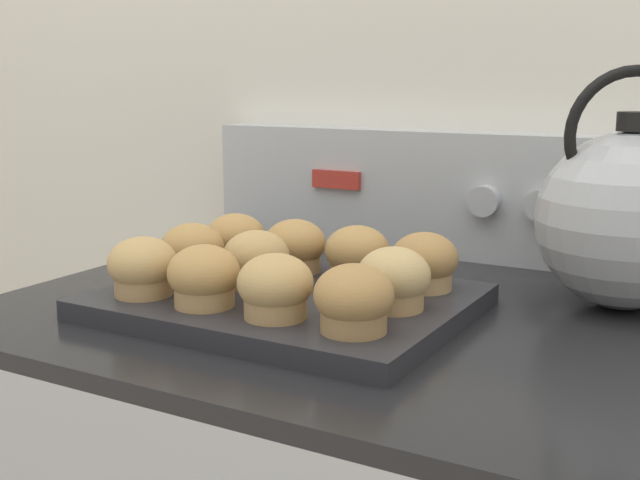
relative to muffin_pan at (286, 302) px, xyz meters
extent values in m
cube|color=silver|center=(0.06, 0.40, 0.30)|extent=(8.00, 0.05, 2.40)
cube|color=black|center=(0.06, 0.07, -0.02)|extent=(0.76, 0.61, 0.02)
cube|color=#B7BABF|center=(0.06, 0.35, 0.08)|extent=(0.75, 0.05, 0.17)
cube|color=#B72D23|center=(-0.11, 0.32, 0.09)|extent=(0.08, 0.01, 0.03)
cylinder|color=#B7BABF|center=(0.11, 0.31, 0.08)|extent=(0.04, 0.02, 0.04)
cylinder|color=#B7BABF|center=(0.19, 0.31, 0.08)|extent=(0.04, 0.02, 0.04)
cylinder|color=#B7BABF|center=(0.26, 0.31, 0.08)|extent=(0.04, 0.02, 0.04)
cube|color=#28282D|center=(0.00, 0.00, 0.00)|extent=(0.37, 0.29, 0.02)
cylinder|color=tan|center=(-0.12, -0.08, 0.02)|extent=(0.06, 0.06, 0.02)
ellipsoid|color=tan|center=(-0.12, -0.08, 0.05)|extent=(0.07, 0.07, 0.06)
cylinder|color=tan|center=(-0.04, -0.09, 0.02)|extent=(0.06, 0.06, 0.02)
ellipsoid|color=tan|center=(-0.04, -0.09, 0.05)|extent=(0.07, 0.07, 0.06)
cylinder|color=tan|center=(0.04, -0.08, 0.02)|extent=(0.06, 0.06, 0.02)
ellipsoid|color=tan|center=(0.04, -0.08, 0.05)|extent=(0.07, 0.07, 0.06)
cylinder|color=#A37A4C|center=(0.12, -0.09, 0.02)|extent=(0.06, 0.06, 0.02)
ellipsoid|color=#B2844C|center=(0.12, -0.09, 0.05)|extent=(0.07, 0.07, 0.06)
cylinder|color=tan|center=(-0.13, 0.00, 0.02)|extent=(0.06, 0.06, 0.02)
ellipsoid|color=tan|center=(-0.13, 0.00, 0.05)|extent=(0.07, 0.07, 0.06)
cylinder|color=olive|center=(-0.04, 0.00, 0.02)|extent=(0.06, 0.06, 0.02)
ellipsoid|color=tan|center=(-0.04, 0.00, 0.05)|extent=(0.07, 0.07, 0.06)
cylinder|color=tan|center=(0.13, 0.00, 0.02)|extent=(0.06, 0.06, 0.02)
ellipsoid|color=tan|center=(0.13, 0.00, 0.05)|extent=(0.07, 0.07, 0.06)
cylinder|color=#A37A4C|center=(-0.12, 0.08, 0.02)|extent=(0.06, 0.06, 0.02)
ellipsoid|color=tan|center=(-0.12, 0.08, 0.05)|extent=(0.07, 0.07, 0.06)
cylinder|color=tan|center=(-0.04, 0.08, 0.02)|extent=(0.06, 0.06, 0.02)
ellipsoid|color=tan|center=(-0.04, 0.08, 0.05)|extent=(0.07, 0.07, 0.06)
cylinder|color=tan|center=(0.04, 0.08, 0.02)|extent=(0.06, 0.06, 0.02)
ellipsoid|color=tan|center=(0.04, 0.08, 0.05)|extent=(0.07, 0.07, 0.06)
cylinder|color=tan|center=(0.12, 0.08, 0.02)|extent=(0.06, 0.06, 0.02)
ellipsoid|color=#B2844C|center=(0.12, 0.08, 0.05)|extent=(0.07, 0.07, 0.06)
sphere|color=#ADAFB5|center=(0.31, 0.20, 0.08)|extent=(0.19, 0.19, 0.19)
cylinder|color=black|center=(0.31, 0.20, 0.19)|extent=(0.03, 0.03, 0.02)
torus|color=black|center=(0.31, 0.20, 0.17)|extent=(0.13, 0.09, 0.15)
camera|label=1|loc=(0.44, -0.70, 0.23)|focal=45.00mm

